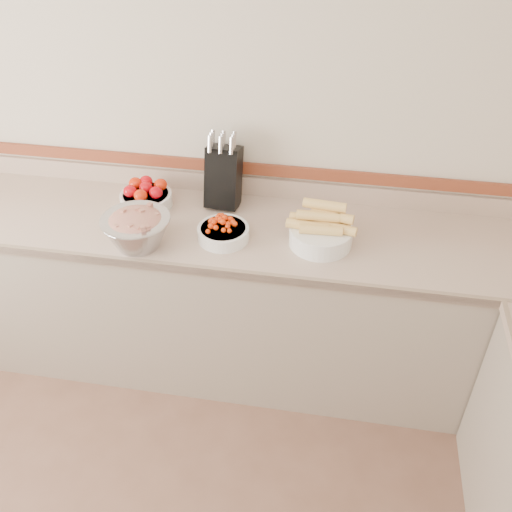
% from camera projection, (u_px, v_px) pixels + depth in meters
% --- Properties ---
extents(back_wall, '(4.00, 0.00, 4.00)m').
position_uv_depth(back_wall, '(207.00, 117.00, 2.73)').
color(back_wall, beige).
rests_on(back_wall, ground_plane).
extents(counter_back, '(4.00, 0.65, 1.08)m').
position_uv_depth(counter_back, '(201.00, 294.00, 2.99)').
color(counter_back, tan).
rests_on(counter_back, ground_plane).
extents(knife_block, '(0.17, 0.20, 0.39)m').
position_uv_depth(knife_block, '(223.00, 175.00, 2.77)').
color(knife_block, black).
rests_on(knife_block, counter_back).
extents(tomato_bowl, '(0.26, 0.26, 0.13)m').
position_uv_depth(tomato_bowl, '(146.00, 196.00, 2.82)').
color(tomato_bowl, white).
rests_on(tomato_bowl, counter_back).
extents(cherry_tomato_bowl, '(0.24, 0.24, 0.12)m').
position_uv_depth(cherry_tomato_bowl, '(223.00, 231.00, 2.60)').
color(cherry_tomato_bowl, white).
rests_on(cherry_tomato_bowl, counter_back).
extents(corn_bowl, '(0.32, 0.29, 0.21)m').
position_uv_depth(corn_bowl, '(321.00, 231.00, 2.55)').
color(corn_bowl, white).
rests_on(corn_bowl, counter_back).
extents(rhubarb_bowl, '(0.31, 0.31, 0.18)m').
position_uv_depth(rhubarb_bowl, '(136.00, 229.00, 2.53)').
color(rhubarb_bowl, '#B2B2BA').
rests_on(rhubarb_bowl, counter_back).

